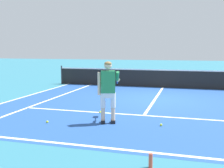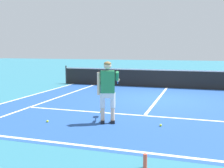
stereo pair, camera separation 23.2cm
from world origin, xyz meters
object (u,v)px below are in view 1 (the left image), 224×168
object	(u,v)px
water_bottle	(151,161)
tennis_ball_near_feet	(161,125)
tennis_ball_by_baseline	(47,122)
tennis_player	(108,88)
tennis_ball_mid_court	(100,112)

from	to	relation	value
water_bottle	tennis_ball_near_feet	bearing A→B (deg)	91.61
tennis_ball_by_baseline	water_bottle	distance (m)	3.78
tennis_player	tennis_ball_near_feet	distance (m)	1.73
tennis_player	tennis_ball_by_baseline	size ratio (longest dim) A/B	25.95
tennis_ball_by_baseline	tennis_ball_mid_court	distance (m)	1.86
tennis_ball_near_feet	water_bottle	world-z (taller)	water_bottle
tennis_ball_mid_court	water_bottle	distance (m)	4.20
tennis_ball_near_feet	tennis_ball_mid_court	distance (m)	2.27
tennis_player	tennis_ball_mid_court	bearing A→B (deg)	118.78
tennis_player	water_bottle	bearing A→B (deg)	-59.08
tennis_player	tennis_ball_mid_court	distance (m)	1.57
tennis_player	tennis_ball_by_baseline	world-z (taller)	tennis_player
tennis_player	water_bottle	distance (m)	3.08
tennis_ball_mid_court	water_bottle	xyz separation A→B (m)	(2.12, -3.62, 0.09)
tennis_ball_by_baseline	tennis_ball_mid_court	bearing A→B (deg)	55.98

